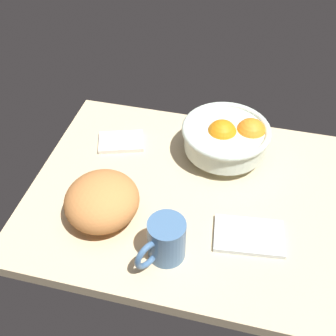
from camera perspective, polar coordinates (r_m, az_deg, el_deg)
ground_plane at (r=98.47cm, az=3.26°, el=-4.00°), size 75.09×57.44×3.00cm
fruit_bowl at (r=103.31cm, az=8.13°, el=4.27°), size 21.61×21.61×10.73cm
bread_loaf at (r=90.19cm, az=-8.99°, el=-4.44°), size 18.14×18.63×9.90cm
napkin_folded at (r=90.53cm, az=10.97°, el=-9.07°), size 15.51×10.82×1.03cm
napkin_spare at (r=109.89cm, az=-6.42°, el=3.59°), size 13.32×10.91×1.12cm
mug at (r=82.99cm, az=-0.39°, el=-9.88°), size 8.63×11.20×9.55cm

